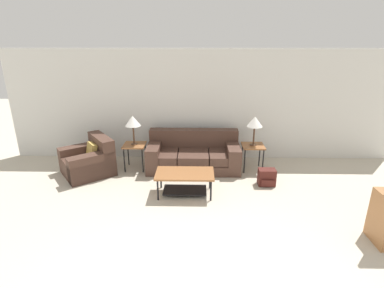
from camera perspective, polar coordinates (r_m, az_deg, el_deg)
name	(u,v)px	position (r m, az deg, el deg)	size (l,w,h in m)	color
wall_back	(202,106)	(7.14, 1.85, 7.32)	(9.17, 0.06, 2.60)	silver
couch	(194,155)	(6.80, 0.30, -2.19)	(2.05, 0.97, 0.82)	#4C3328
armchair	(89,161)	(6.90, -18.98, -3.06)	(1.35, 1.35, 0.80)	#4C3328
coffee_table	(185,178)	(5.65, -1.38, -6.55)	(1.09, 0.59, 0.44)	#935B33
side_table_left	(135,147)	(6.79, -10.90, -0.61)	(0.48, 0.47, 0.58)	#935B33
side_table_right	(253,148)	(6.75, 11.53, -0.76)	(0.48, 0.47, 0.58)	#935B33
table_lamp_left	(133,122)	(6.61, -11.22, 4.22)	(0.34, 0.34, 0.65)	#472D1E
table_lamp_right	(255,122)	(6.57, 11.88, 4.09)	(0.34, 0.34, 0.65)	#472D1E
backpack	(267,177)	(6.24, 14.05, -6.19)	(0.34, 0.29, 0.34)	#4C1E19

